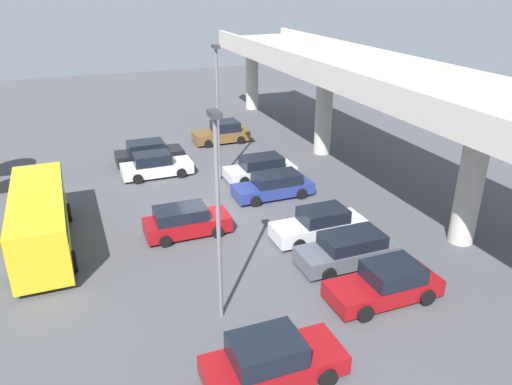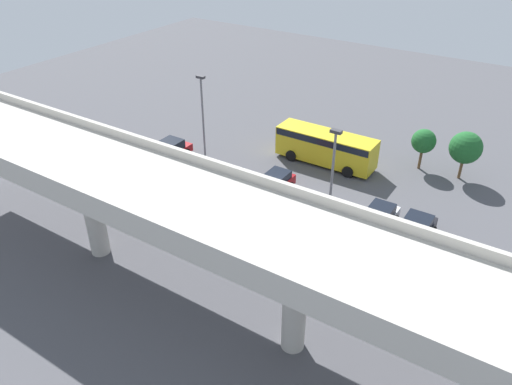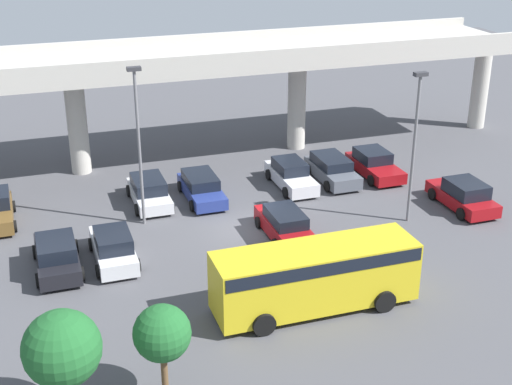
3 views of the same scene
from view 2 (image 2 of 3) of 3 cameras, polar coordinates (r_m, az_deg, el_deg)
ground_plane at (r=37.86m, az=2.94°, el=-1.67°), size 93.77×93.77×0.00m
highway_overpass at (r=26.85m, az=-8.97°, el=-1.47°), size 44.99×6.54×7.63m
parked_car_0 at (r=30.21m, az=19.13°, el=-11.94°), size 2.24×4.33×1.67m
parked_car_1 at (r=35.56m, az=17.67°, el=-4.28°), size 2.14×4.65×1.62m
parked_car_2 at (r=32.25m, az=4.80°, el=-6.86°), size 2.12×4.56×1.51m
parked_car_3 at (r=33.66m, az=0.61°, el=-4.92°), size 2.09×4.75×1.45m
parked_car_4 at (r=39.20m, az=2.01°, el=0.90°), size 2.00×4.31×1.55m
parked_car_5 at (r=36.33m, az=-6.89°, el=-2.07°), size 2.01×4.79×1.58m
parked_car_6 at (r=37.87m, az=-10.12°, el=-0.82°), size 2.13×4.65×1.52m
parked_car_7 at (r=39.69m, az=-13.24°, el=0.36°), size 2.19×4.70×1.54m
parked_car_8 at (r=44.91m, az=-10.01°, el=4.64°), size 2.19×4.67×1.63m
parked_car_9 at (r=36.10m, az=13.74°, el=-3.05°), size 2.03×4.58×1.60m
shuttle_bus at (r=43.57m, az=8.00°, el=5.35°), size 8.73×2.73×2.85m
lamp_post_near_aisle at (r=41.29m, az=-6.09°, el=8.65°), size 0.70×0.35×8.17m
lamp_post_mid_lot at (r=31.51m, az=8.62°, el=1.17°), size 0.70×0.35×8.52m
tree_front_left at (r=43.69m, az=22.85°, el=4.73°), size 2.62×2.62×4.12m
tree_front_centre at (r=44.21m, az=18.62°, el=5.57°), size 2.03×2.03×3.60m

